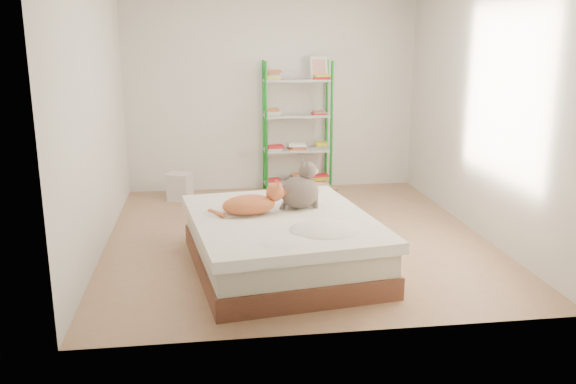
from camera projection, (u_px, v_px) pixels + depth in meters
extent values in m
cube|color=tan|center=(296.00, 236.00, 6.28)|extent=(3.80, 4.20, 0.01)
cube|color=silver|center=(272.00, 91.00, 7.96)|extent=(3.80, 0.01, 2.60)
cube|color=silver|center=(345.00, 149.00, 3.93)|extent=(3.80, 0.01, 2.60)
cube|color=silver|center=(96.00, 114.00, 5.70)|extent=(0.01, 4.20, 2.60)
cube|color=silver|center=(480.00, 107.00, 6.20)|extent=(0.01, 4.20, 2.60)
cube|color=brown|center=(281.00, 258.00, 5.41)|extent=(1.72, 2.04, 0.19)
cube|color=beige|center=(281.00, 237.00, 5.36)|extent=(1.67, 1.98, 0.20)
cube|color=white|center=(281.00, 221.00, 5.32)|extent=(1.76, 2.08, 0.09)
cylinder|color=#1A8525|center=(266.00, 130.00, 7.69)|extent=(0.04, 0.04, 1.70)
cylinder|color=#1A8525|center=(264.00, 126.00, 8.00)|extent=(0.04, 0.04, 1.70)
cylinder|color=#1A8525|center=(331.00, 128.00, 7.81)|extent=(0.04, 0.04, 1.70)
cylinder|color=#1A8525|center=(326.00, 125.00, 8.11)|extent=(0.04, 0.04, 1.70)
cube|color=#BDBDBC|center=(297.00, 183.00, 8.09)|extent=(0.86, 0.34, 0.02)
cube|color=#BDBDBC|center=(297.00, 150.00, 7.98)|extent=(0.86, 0.34, 0.02)
cube|color=#BDBDBC|center=(297.00, 116.00, 7.86)|extent=(0.86, 0.34, 0.02)
cube|color=#BDBDBC|center=(297.00, 80.00, 7.75)|extent=(0.86, 0.34, 0.02)
cube|color=red|center=(275.00, 180.00, 8.04)|extent=(0.20, 0.16, 0.09)
cube|color=red|center=(297.00, 179.00, 8.08)|extent=(0.20, 0.16, 0.09)
cube|color=red|center=(319.00, 178.00, 8.12)|extent=(0.20, 0.16, 0.09)
cube|color=red|center=(274.00, 146.00, 7.92)|extent=(0.20, 0.16, 0.09)
cube|color=red|center=(297.00, 145.00, 7.96)|extent=(0.20, 0.16, 0.09)
cube|color=red|center=(320.00, 145.00, 8.00)|extent=(0.20, 0.16, 0.09)
cube|color=red|center=(274.00, 111.00, 7.81)|extent=(0.20, 0.16, 0.09)
cube|color=red|center=(320.00, 111.00, 7.89)|extent=(0.20, 0.16, 0.09)
cube|color=red|center=(274.00, 76.00, 7.70)|extent=(0.20, 0.16, 0.09)
cube|color=red|center=(321.00, 75.00, 7.78)|extent=(0.20, 0.16, 0.09)
cube|color=white|center=(319.00, 68.00, 7.80)|extent=(0.22, 0.10, 0.27)
cube|color=#BF3E34|center=(319.00, 68.00, 7.79)|extent=(0.17, 0.07, 0.21)
cube|color=tan|center=(311.00, 202.00, 6.90)|extent=(0.51, 0.42, 0.34)
cube|color=#632799|center=(313.00, 208.00, 6.71)|extent=(0.30, 0.03, 0.08)
cube|color=tan|center=(314.00, 192.00, 6.67)|extent=(0.50, 0.18, 0.11)
cube|color=silver|center=(180.00, 188.00, 7.62)|extent=(0.33, 0.31, 0.31)
cube|color=silver|center=(179.00, 174.00, 7.58)|extent=(0.37, 0.35, 0.03)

